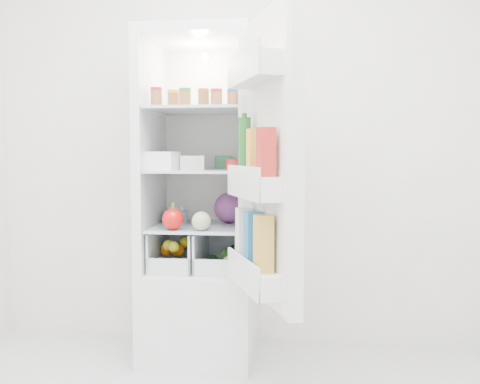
# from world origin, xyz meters

# --- Properties ---
(room_walls) EXTENTS (3.02, 3.02, 2.61)m
(room_walls) POSITION_xyz_m (0.00, 0.00, 1.59)
(room_walls) COLOR silver
(room_walls) RESTS_ON ground
(refrigerator) EXTENTS (0.60, 0.60, 1.80)m
(refrigerator) POSITION_xyz_m (-0.20, 1.25, 0.67)
(refrigerator) COLOR silver
(refrigerator) RESTS_ON ground
(shelf_low) EXTENTS (0.49, 0.53, 0.01)m
(shelf_low) POSITION_xyz_m (-0.20, 1.19, 0.74)
(shelf_low) COLOR silver
(shelf_low) RESTS_ON refrigerator
(shelf_mid) EXTENTS (0.49, 0.53, 0.02)m
(shelf_mid) POSITION_xyz_m (-0.20, 1.19, 1.05)
(shelf_mid) COLOR silver
(shelf_mid) RESTS_ON refrigerator
(shelf_top) EXTENTS (0.49, 0.53, 0.02)m
(shelf_top) POSITION_xyz_m (-0.20, 1.19, 1.38)
(shelf_top) COLOR silver
(shelf_top) RESTS_ON refrigerator
(crisper_left) EXTENTS (0.23, 0.46, 0.22)m
(crisper_left) POSITION_xyz_m (-0.32, 1.19, 0.61)
(crisper_left) COLOR silver
(crisper_left) RESTS_ON refrigerator
(crisper_right) EXTENTS (0.23, 0.46, 0.22)m
(crisper_right) POSITION_xyz_m (-0.08, 1.19, 0.61)
(crisper_right) COLOR silver
(crisper_right) RESTS_ON refrigerator
(condiment_jars) EXTENTS (0.46, 0.16, 0.08)m
(condiment_jars) POSITION_xyz_m (-0.20, 1.07, 1.43)
(condiment_jars) COLOR #B21919
(condiment_jars) RESTS_ON shelf_top
(squeeze_bottle) EXTENTS (0.06, 0.06, 0.16)m
(squeeze_bottle) POSITION_xyz_m (0.01, 1.29, 1.47)
(squeeze_bottle) COLOR white
(squeeze_bottle) RESTS_ON shelf_top
(tub_white) EXTENTS (0.17, 0.17, 0.10)m
(tub_white) POSITION_xyz_m (-0.37, 1.05, 1.11)
(tub_white) COLOR white
(tub_white) RESTS_ON shelf_mid
(tub_cream) EXTENTS (0.15, 0.15, 0.07)m
(tub_cream) POSITION_xyz_m (-0.23, 1.16, 1.09)
(tub_cream) COLOR white
(tub_cream) RESTS_ON shelf_mid
(tin_red) EXTENTS (0.10, 0.10, 0.06)m
(tin_red) POSITION_xyz_m (-0.01, 1.16, 1.09)
(tin_red) COLOR red
(tin_red) RESTS_ON shelf_mid
(foil_tray) EXTENTS (0.17, 0.15, 0.04)m
(foil_tray) POSITION_xyz_m (-0.36, 1.37, 1.08)
(foil_tray) COLOR silver
(foil_tray) RESTS_ON shelf_mid
(tub_green) EXTENTS (0.12, 0.15, 0.07)m
(tub_green) POSITION_xyz_m (-0.09, 1.38, 1.09)
(tub_green) COLOR #3F8B53
(tub_green) RESTS_ON shelf_mid
(red_cabbage) EXTENTS (0.17, 0.17, 0.17)m
(red_cabbage) POSITION_xyz_m (-0.05, 1.29, 0.83)
(red_cabbage) COLOR #592162
(red_cabbage) RESTS_ON shelf_low
(bell_pepper) EXTENTS (0.11, 0.11, 0.11)m
(bell_pepper) POSITION_xyz_m (-0.30, 0.98, 0.80)
(bell_pepper) COLOR red
(bell_pepper) RESTS_ON shelf_low
(mushroom_bowl) EXTENTS (0.17, 0.17, 0.07)m
(mushroom_bowl) POSITION_xyz_m (-0.36, 1.28, 0.78)
(mushroom_bowl) COLOR #7CA3B9
(mushroom_bowl) RESTS_ON shelf_low
(salad_bag) EXTENTS (0.10, 0.10, 0.10)m
(salad_bag) POSITION_xyz_m (-0.15, 0.97, 0.80)
(salad_bag) COLOR #B0C090
(salad_bag) RESTS_ON shelf_low
(citrus_pile) EXTENTS (0.20, 0.24, 0.16)m
(citrus_pile) POSITION_xyz_m (-0.33, 1.12, 0.59)
(citrus_pile) COLOR orange
(citrus_pile) RESTS_ON refrigerator
(veg_pile) EXTENTS (0.16, 0.30, 0.10)m
(veg_pile) POSITION_xyz_m (-0.07, 1.18, 0.56)
(veg_pile) COLOR #1D4B19
(veg_pile) RESTS_ON refrigerator
(fridge_door) EXTENTS (0.36, 0.58, 1.30)m
(fridge_door) POSITION_xyz_m (0.21, 0.63, 1.09)
(fridge_door) COLOR silver
(fridge_door) RESTS_ON refrigerator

